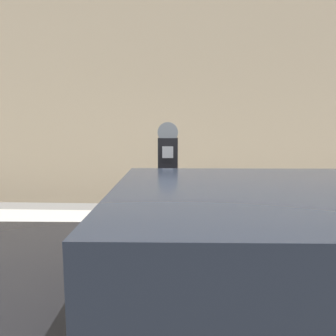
{
  "coord_description": "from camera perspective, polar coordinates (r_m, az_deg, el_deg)",
  "views": [
    {
      "loc": [
        -0.13,
        -1.95,
        1.67
      ],
      "look_at": [
        -0.28,
        1.27,
        1.23
      ],
      "focal_mm": 35.0,
      "sensor_mm": 36.0,
      "label": 1
    }
  ],
  "objects": [
    {
      "name": "sidewalk",
      "position": [
        4.45,
        4.2,
        -13.25
      ],
      "size": [
        24.0,
        2.8,
        0.14
      ],
      "color": "#ADAAA3",
      "rests_on": "ground_plane"
    },
    {
      "name": "parking_meter",
      "position": [
        3.26,
        -0.0,
        -0.69
      ],
      "size": [
        0.2,
        0.12,
        1.54
      ],
      "color": "slate",
      "rests_on": "sidewalk"
    },
    {
      "name": "building_facade",
      "position": [
        6.97,
        3.87,
        22.05
      ],
      "size": [
        24.0,
        0.3,
        6.76
      ],
      "color": "tan",
      "rests_on": "ground_plane"
    },
    {
      "name": "parked_car_beside_meter",
      "position": [
        2.11,
        25.42,
        -21.55
      ],
      "size": [
        4.62,
        1.87,
        1.33
      ],
      "rotation": [
        0.0,
        0.0,
        0.03
      ],
      "color": "black",
      "rests_on": "ground_plane"
    }
  ]
}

